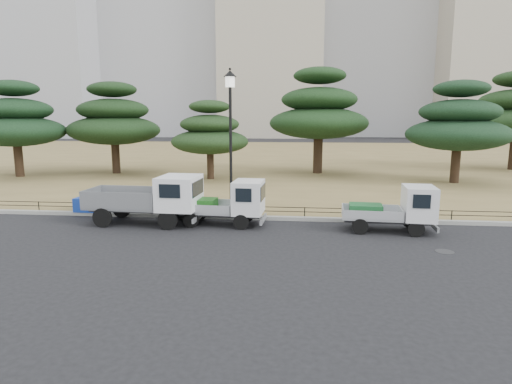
# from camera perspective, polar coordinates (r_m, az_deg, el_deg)

# --- Properties ---
(ground) EXTENTS (220.00, 220.00, 0.00)m
(ground) POSITION_cam_1_polar(r_m,az_deg,el_deg) (15.80, -0.76, -5.89)
(ground) COLOR black
(lawn) EXTENTS (120.00, 56.00, 0.15)m
(lawn) POSITION_cam_1_polar(r_m,az_deg,el_deg) (45.93, 3.75, 4.58)
(lawn) COLOR olive
(lawn) RESTS_ON ground
(curb) EXTENTS (120.00, 0.25, 0.16)m
(curb) POSITION_cam_1_polar(r_m,az_deg,el_deg) (18.28, 0.20, -3.45)
(curb) COLOR gray
(curb) RESTS_ON ground
(truck_large) EXTENTS (4.64, 2.00, 2.00)m
(truck_large) POSITION_cam_1_polar(r_m,az_deg,el_deg) (17.89, -13.87, -0.67)
(truck_large) COLOR black
(truck_large) RESTS_ON ground
(truck_kei_front) EXTENTS (3.52, 1.66, 1.83)m
(truck_kei_front) POSITION_cam_1_polar(r_m,az_deg,el_deg) (17.26, -3.79, -1.45)
(truck_kei_front) COLOR black
(truck_kei_front) RESTS_ON ground
(truck_kei_rear) EXTENTS (3.47, 1.68, 1.77)m
(truck_kei_rear) POSITION_cam_1_polar(r_m,az_deg,el_deg) (17.06, 18.10, -2.15)
(truck_kei_rear) COLOR black
(truck_kei_rear) RESTS_ON ground
(street_lamp) EXTENTS (0.54, 0.54, 6.07)m
(street_lamp) POSITION_cam_1_polar(r_m,az_deg,el_deg) (18.24, -3.43, 9.74)
(street_lamp) COLOR black
(street_lamp) RESTS_ON lawn
(pipe_fence) EXTENTS (38.00, 0.04, 0.40)m
(pipe_fence) POSITION_cam_1_polar(r_m,az_deg,el_deg) (18.35, 0.25, -2.25)
(pipe_fence) COLOR black
(pipe_fence) RESTS_ON lawn
(tarp_pile) EXTENTS (1.34, 1.00, 0.88)m
(tarp_pile) POSITION_cam_1_polar(r_m,az_deg,el_deg) (20.62, -20.98, -1.38)
(tarp_pile) COLOR #163BB1
(tarp_pile) RESTS_ON lawn
(manhole) EXTENTS (0.60, 0.60, 0.01)m
(manhole) POSITION_cam_1_polar(r_m,az_deg,el_deg) (15.28, 23.85, -7.28)
(manhole) COLOR #2D2D30
(manhole) RESTS_ON ground
(pine_west_far) EXTENTS (6.65, 6.65, 6.72)m
(pine_west_far) POSITION_cam_1_polar(r_m,az_deg,el_deg) (34.71, -29.45, 8.18)
(pine_west_far) COLOR black
(pine_west_far) RESTS_ON lawn
(pine_west_near) EXTENTS (6.77, 6.77, 6.77)m
(pine_west_near) POSITION_cam_1_polar(r_m,az_deg,el_deg) (33.96, -18.43, 8.97)
(pine_west_near) COLOR black
(pine_west_near) RESTS_ON lawn
(pine_center_left) EXTENTS (5.23, 5.23, 5.32)m
(pine_center_left) POSITION_cam_1_polar(r_m,az_deg,el_deg) (29.28, -6.16, 7.72)
(pine_center_left) COLOR black
(pine_center_left) RESTS_ON lawn
(pine_center_right) EXTENTS (7.36, 7.36, 7.81)m
(pine_center_right) POSITION_cam_1_polar(r_m,az_deg,el_deg) (32.63, 8.38, 10.44)
(pine_center_right) COLOR black
(pine_center_right) RESTS_ON lawn
(pine_east_near) EXTENTS (6.41, 6.41, 6.48)m
(pine_east_near) POSITION_cam_1_polar(r_m,az_deg,el_deg) (30.23, 25.40, 8.16)
(pine_east_near) COLOR black
(pine_east_near) RESTS_ON lawn
(tower_center_left) EXTENTS (22.00, 20.00, 55.00)m
(tower_center_left) POSITION_cam_1_polar(r_m,az_deg,el_deg) (102.98, 2.25, 22.88)
(tower_center_left) COLOR #AAA08C
(tower_center_left) RESTS_ON ground
(tower_east) EXTENTS (20.00, 18.00, 48.00)m
(tower_east) POSITION_cam_1_polar(r_m,az_deg,el_deg) (106.19, 28.74, 19.40)
(tower_east) COLOR #AAA08C
(tower_east) RESTS_ON ground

